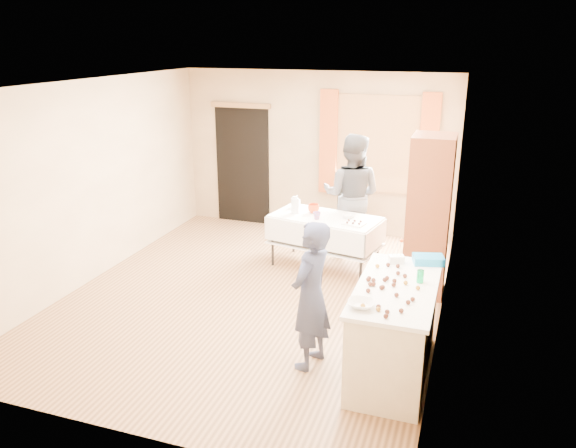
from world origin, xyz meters
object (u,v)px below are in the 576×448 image
(chair, at_px, (344,224))
(woman, at_px, (351,195))
(girl, at_px, (311,296))
(counter, at_px, (394,330))
(party_table, at_px, (325,237))
(cabinet, at_px, (429,216))

(chair, relative_size, woman, 0.56)
(girl, relative_size, woman, 0.83)
(chair, xyz_separation_m, woman, (0.19, -0.44, 0.60))
(counter, height_order, party_table, counter)
(cabinet, relative_size, chair, 2.00)
(chair, relative_size, girl, 0.67)
(party_table, bearing_deg, chair, 99.58)
(counter, xyz_separation_m, party_table, (-1.30, 2.31, -0.01))
(party_table, height_order, chair, chair)
(counter, distance_m, woman, 3.17)
(counter, bearing_deg, party_table, 119.26)
(chair, xyz_separation_m, girl, (0.48, -3.52, 0.45))
(girl, distance_m, woman, 3.09)
(party_table, distance_m, girl, 2.51)
(cabinet, height_order, girl, cabinet)
(cabinet, bearing_deg, girl, -113.09)
(counter, height_order, girl, girl)
(chair, distance_m, girl, 3.58)
(counter, height_order, woman, woman)
(party_table, relative_size, chair, 1.61)
(girl, height_order, woman, woman)
(cabinet, height_order, chair, cabinet)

